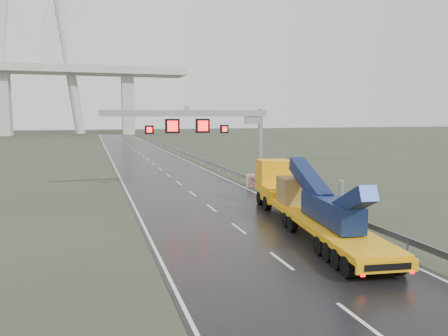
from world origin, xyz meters
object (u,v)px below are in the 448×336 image
object	(u,v)px
sign_gantry	(210,127)
striped_barrier	(250,180)
heavy_haul_truck	(301,199)
exit_sign_pair	(270,172)

from	to	relation	value
sign_gantry	striped_barrier	size ratio (longest dim) A/B	12.42
sign_gantry	heavy_haul_truck	distance (m)	14.61
sign_gantry	exit_sign_pair	size ratio (longest dim) A/B	6.61
heavy_haul_truck	exit_sign_pair	world-z (taller)	heavy_haul_truck
heavy_haul_truck	striped_barrier	world-z (taller)	heavy_haul_truck
exit_sign_pair	striped_barrier	size ratio (longest dim) A/B	1.88
heavy_haul_truck	exit_sign_pair	xyz separation A→B (m)	(3.12, 12.27, 0.02)
sign_gantry	striped_barrier	distance (m)	6.35
heavy_haul_truck	striped_barrier	size ratio (longest dim) A/B	14.42
heavy_haul_truck	exit_sign_pair	size ratio (longest dim) A/B	7.68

